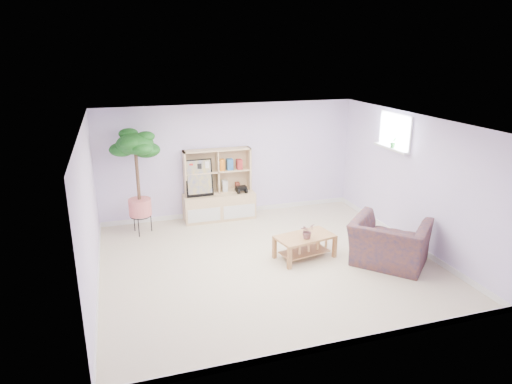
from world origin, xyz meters
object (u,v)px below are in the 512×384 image
object	(u,v)px
floor_tree	(138,183)
armchair	(390,240)
coffee_table	(305,247)
storage_unit	(219,185)

from	to	relation	value
floor_tree	armchair	bearing A→B (deg)	-34.22
coffee_table	floor_tree	world-z (taller)	floor_tree
coffee_table	armchair	xyz separation A→B (m)	(1.24, -0.66, 0.24)
coffee_table	armchair	world-z (taller)	armchair
storage_unit	armchair	xyz separation A→B (m)	(2.23, -2.94, -0.31)
storage_unit	floor_tree	world-z (taller)	floor_tree
coffee_table	floor_tree	size ratio (longest dim) A/B	0.48
storage_unit	coffee_table	world-z (taller)	storage_unit
storage_unit	coffee_table	xyz separation A→B (m)	(0.99, -2.28, -0.55)
floor_tree	armchair	distance (m)	4.71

